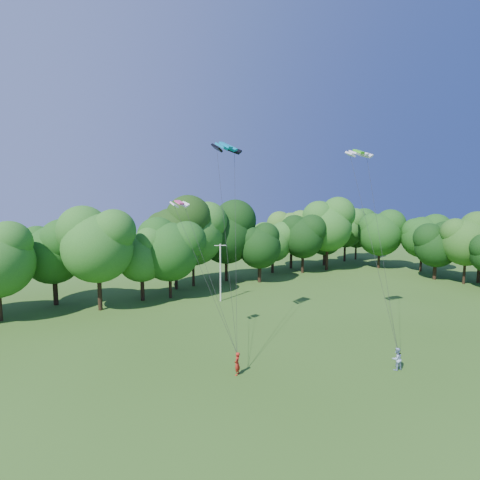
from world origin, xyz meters
TOP-DOWN VIEW (x-y plane):
  - ground at (0.00, 0.00)m, footprint 160.00×160.00m
  - utility_pole at (6.31, 28.45)m, footprint 1.35×0.65m
  - kite_flyer_left at (-2.95, 11.17)m, footprint 0.74×0.70m
  - kite_flyer_right at (7.42, 4.96)m, footprint 0.98×0.85m
  - kite_teal at (0.73, 18.34)m, footprint 3.10×1.93m
  - kite_green at (11.63, 12.43)m, footprint 2.66×1.50m
  - kite_pink at (-4.10, 17.97)m, footprint 1.68×1.03m
  - tree_back_center at (4.38, 37.26)m, footprint 9.30×9.30m
  - tree_back_east at (28.16, 39.40)m, footprint 7.70×7.70m
  - tree_flank_east at (41.13, 15.56)m, footprint 7.64×7.64m

SIDE VIEW (x-z plane):
  - ground at x=0.00m, z-range 0.00..0.00m
  - kite_flyer_left at x=-2.95m, z-range 0.00..1.71m
  - kite_flyer_right at x=7.42m, z-range 0.00..1.73m
  - utility_pole at x=6.31m, z-range 0.13..7.35m
  - tree_flank_east at x=41.13m, z-range 1.38..12.50m
  - tree_back_east at x=28.16m, z-range 1.39..12.59m
  - tree_back_center at x=4.38m, z-range 1.69..15.22m
  - kite_pink at x=-4.10m, z-range 12.37..12.75m
  - kite_green at x=11.63m, z-range 16.95..17.47m
  - kite_teal at x=0.73m, z-range 17.24..17.95m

